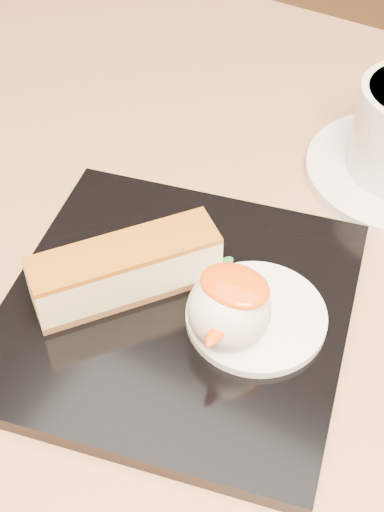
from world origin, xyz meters
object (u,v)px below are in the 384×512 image
Objects in this scene: cheesecake at (126,270)px; ice_cream_scoop at (229,309)px; table at (173,403)px; dessert_plate at (177,311)px.

cheesecake is 2.27× the size of ice_cream_scoop.
ice_cream_scoop is (0.06, -0.03, 0.19)m from table.
cheesecake reaches higher than table.
table is 0.20m from ice_cream_scoop.
ice_cream_scoop is at bearing -23.69° from table.
dessert_plate reaches higher than table.
table is at bearing 7.46° from cheesecake.
cheesecake is at bearing -120.40° from table.
ice_cream_scoop reaches higher than dessert_plate.
table is 6.86× the size of cheesecake.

